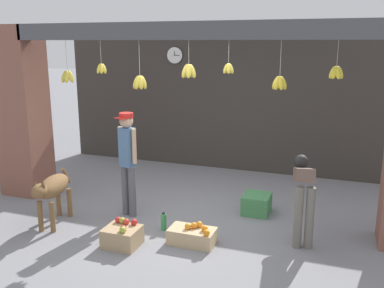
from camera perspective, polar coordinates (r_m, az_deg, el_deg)
ground_plane at (r=6.32m, az=-1.32°, el=-10.32°), size 60.00×60.00×0.00m
shop_back_wall at (r=8.59m, az=5.58°, el=5.78°), size 7.25×0.12×2.81m
shop_pillar_left at (r=7.70m, az=-21.67°, el=4.00°), size 0.70×0.60×2.81m
storefront_awning at (r=5.90m, az=-1.13°, el=14.33°), size 5.35×0.29×0.94m
dog at (r=6.33m, az=-18.13°, el=-5.72°), size 0.43×1.05×0.78m
shopkeeper at (r=6.32m, az=-8.58°, el=-1.72°), size 0.33×0.28×1.56m
worker_stooping at (r=5.70m, az=14.64°, el=-5.91°), size 0.35×0.80×1.05m
fruit_crate_oranges at (r=5.65m, az=0.08°, el=-12.11°), size 0.60×0.34×0.28m
fruit_crate_apples at (r=5.65m, az=-9.27°, el=-11.98°), size 0.44×0.38×0.32m
produce_box_green at (r=6.64m, az=8.61°, el=-7.90°), size 0.40×0.43×0.29m
water_bottle at (r=6.02m, az=-3.80°, el=-10.30°), size 0.08×0.08×0.26m
wall_clock at (r=8.83m, az=-2.31°, el=11.73°), size 0.34×0.03×0.34m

